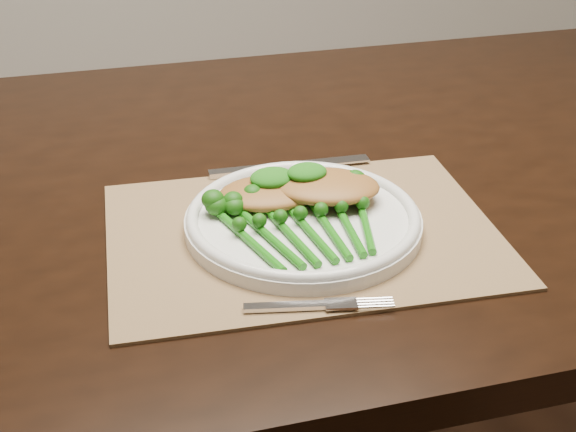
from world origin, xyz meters
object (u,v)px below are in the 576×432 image
object	(u,v)px
dining_table	(298,383)
chicken_fillet_left	(269,193)
placemat	(303,233)
dinner_plate	(303,219)
broccolini_bundle	(308,229)

from	to	relation	value
dining_table	chicken_fillet_left	xyz separation A→B (m)	(-0.08, -0.12, 0.40)
dining_table	placemat	bearing A→B (deg)	-104.60
dinner_plate	dining_table	bearing A→B (deg)	72.15
dining_table	chicken_fillet_left	size ratio (longest dim) A/B	14.09
placemat	chicken_fillet_left	xyz separation A→B (m)	(-0.02, 0.05, 0.03)
dining_table	dinner_plate	size ratio (longest dim) A/B	6.23
chicken_fillet_left	broccolini_bundle	bearing A→B (deg)	-68.36
placemat	chicken_fillet_left	bearing A→B (deg)	120.56
chicken_fillet_left	broccolini_bundle	size ratio (longest dim) A/B	0.66
dinner_plate	chicken_fillet_left	xyz separation A→B (m)	(-0.03, 0.04, 0.02)
dining_table	dinner_plate	world-z (taller)	dinner_plate
placemat	dinner_plate	distance (m)	0.02
chicken_fillet_left	broccolini_bundle	world-z (taller)	same
broccolini_bundle	dinner_plate	bearing A→B (deg)	77.50
placemat	chicken_fillet_left	distance (m)	0.06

